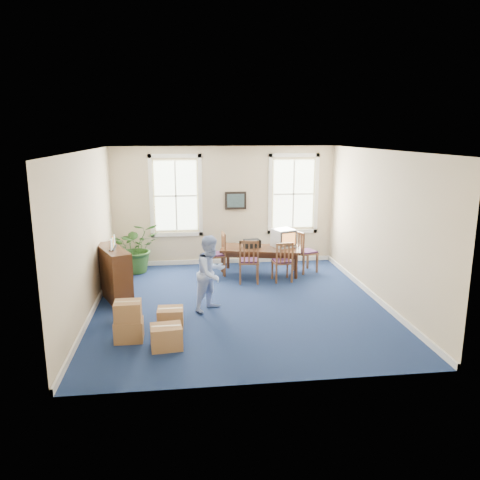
{
  "coord_description": "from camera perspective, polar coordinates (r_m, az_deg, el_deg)",
  "views": [
    {
      "loc": [
        -1.11,
        -9.28,
        3.53
      ],
      "look_at": [
        0.1,
        0.6,
        1.25
      ],
      "focal_mm": 35.0,
      "sensor_mm": 36.0,
      "label": 1
    }
  ],
  "objects": [
    {
      "name": "conference_table",
      "position": [
        12.02,
        2.55,
        -2.5
      ],
      "size": [
        2.16,
        1.35,
        0.68
      ],
      "primitive_type": null,
      "rotation": [
        0.0,
        0.0,
        -0.24
      ],
      "color": "#472615",
      "rests_on": "ground"
    },
    {
      "name": "baseboard_left",
      "position": [
        10.08,
        -17.33,
        -7.85
      ],
      "size": [
        0.04,
        6.5,
        0.12
      ],
      "primitive_type": "cube",
      "color": "white",
      "rests_on": "ground"
    },
    {
      "name": "brochure_rack",
      "position": [
        10.36,
        -15.27,
        -0.14
      ],
      "size": [
        0.14,
        0.6,
        0.26
      ],
      "primitive_type": null,
      "rotation": [
        0.0,
        0.0,
        -0.07
      ],
      "color": "#99999E",
      "rests_on": "credenza"
    },
    {
      "name": "equipment_bag",
      "position": [
        11.92,
        1.46,
        -0.43
      ],
      "size": [
        0.44,
        0.33,
        0.2
      ],
      "primitive_type": "cube",
      "rotation": [
        0.0,
        0.0,
        0.16
      ],
      "color": "black",
      "rests_on": "conference_table"
    },
    {
      "name": "credenza",
      "position": [
        10.54,
        -15.15,
        -3.87
      ],
      "size": [
        0.96,
        1.5,
        1.14
      ],
      "primitive_type": "cube",
      "rotation": [
        0.0,
        0.0,
        0.41
      ],
      "color": "#472615",
      "rests_on": "ground"
    },
    {
      "name": "window_left",
      "position": [
        12.62,
        -7.83,
        5.36
      ],
      "size": [
        1.4,
        0.12,
        2.2
      ],
      "primitive_type": null,
      "color": "white",
      "rests_on": "ground"
    },
    {
      "name": "potted_plant",
      "position": [
        12.34,
        -12.47,
        -0.88
      ],
      "size": [
        1.39,
        1.28,
        1.31
      ],
      "primitive_type": "imported",
      "rotation": [
        0.0,
        0.0,
        0.24
      ],
      "color": "#28501D",
      "rests_on": "ground"
    },
    {
      "name": "wall_front",
      "position": [
        6.43,
        3.31,
        -4.59
      ],
      "size": [
        6.5,
        0.0,
        6.5
      ],
      "primitive_type": "plane",
      "rotation": [
        -1.57,
        0.0,
        0.0
      ],
      "color": "beige",
      "rests_on": "ground"
    },
    {
      "name": "ceiling",
      "position": [
        9.35,
        -0.16,
        10.88
      ],
      "size": [
        6.5,
        6.5,
        0.0
      ],
      "primitive_type": "plane",
      "rotation": [
        3.14,
        0.0,
        0.0
      ],
      "color": "white",
      "rests_on": "ground"
    },
    {
      "name": "game_console",
      "position": [
        12.1,
        6.61,
        -0.68
      ],
      "size": [
        0.21,
        0.24,
        0.05
      ],
      "primitive_type": "cube",
      "rotation": [
        0.0,
        0.0,
        -0.25
      ],
      "color": "white",
      "rests_on": "conference_table"
    },
    {
      "name": "cardboard_boxes",
      "position": [
        8.48,
        -12.11,
        -9.23
      ],
      "size": [
        1.35,
        1.35,
        0.75
      ],
      "primitive_type": null,
      "rotation": [
        0.0,
        0.0,
        0.03
      ],
      "color": "#A67244",
      "rests_on": "ground"
    },
    {
      "name": "wall_left",
      "position": [
        9.66,
        -18.11,
        0.74
      ],
      "size": [
        0.0,
        6.5,
        6.5
      ],
      "primitive_type": "plane",
      "rotation": [
        1.57,
        0.0,
        1.57
      ],
      "color": "beige",
      "rests_on": "ground"
    },
    {
      "name": "baseboard_back",
      "position": [
        13.02,
        -1.85,
        -2.56
      ],
      "size": [
        6.0,
        0.04,
        0.12
      ],
      "primitive_type": "cube",
      "color": "white",
      "rests_on": "ground"
    },
    {
      "name": "floor",
      "position": [
        9.99,
        -0.15,
        -7.79
      ],
      "size": [
        6.5,
        6.5,
        0.0
      ],
      "primitive_type": "plane",
      "color": "navy",
      "rests_on": "ground"
    },
    {
      "name": "crt_tv",
      "position": [
        12.03,
        5.32,
        0.27
      ],
      "size": [
        0.66,
        0.69,
        0.46
      ],
      "primitive_type": null,
      "rotation": [
        0.0,
        0.0,
        0.35
      ],
      "color": "#B7B7BC",
      "rests_on": "conference_table"
    },
    {
      "name": "window_right",
      "position": [
        12.97,
        6.52,
        5.6
      ],
      "size": [
        1.4,
        0.12,
        2.2
      ],
      "primitive_type": null,
      "color": "white",
      "rests_on": "ground"
    },
    {
      "name": "man",
      "position": [
        9.46,
        -3.53,
        -4.05
      ],
      "size": [
        0.95,
        0.95,
        1.55
      ],
      "primitive_type": "imported",
      "rotation": [
        0.0,
        0.0,
        0.78
      ],
      "color": "#9FB9F2",
      "rests_on": "ground"
    },
    {
      "name": "chair_end_left",
      "position": [
        11.83,
        -3.09,
        -1.74
      ],
      "size": [
        0.53,
        0.53,
        1.09
      ],
      "primitive_type": null,
      "rotation": [
        0.0,
        0.0,
        -1.49
      ],
      "color": "brown",
      "rests_on": "ground"
    },
    {
      "name": "chair_near_right",
      "position": [
        11.4,
        5.16,
        -2.56
      ],
      "size": [
        0.48,
        0.48,
        1.0
      ],
      "primitive_type": null,
      "rotation": [
        0.0,
        0.0,
        3.21
      ],
      "color": "brown",
      "rests_on": "ground"
    },
    {
      "name": "wall_picture",
      "position": [
        12.68,
        -0.54,
        4.83
      ],
      "size": [
        0.58,
        0.06,
        0.48
      ],
      "primitive_type": null,
      "color": "black",
      "rests_on": "ground"
    },
    {
      "name": "baseboard_right",
      "position": [
        10.71,
        15.93,
        -6.51
      ],
      "size": [
        0.04,
        6.5,
        0.12
      ],
      "primitive_type": "cube",
      "color": "white",
      "rests_on": "ground"
    },
    {
      "name": "chair_end_right",
      "position": [
        12.21,
        8.04,
        -1.39
      ],
      "size": [
        0.62,
        0.62,
        1.08
      ],
      "primitive_type": null,
      "rotation": [
        0.0,
        0.0,
        1.92
      ],
      "color": "brown",
      "rests_on": "ground"
    },
    {
      "name": "chair_near_left",
      "position": [
        11.25,
        1.08,
        -2.52
      ],
      "size": [
        0.54,
        0.54,
        1.08
      ],
      "primitive_type": null,
      "rotation": [
        0.0,
        0.0,
        3.02
      ],
      "color": "brown",
      "rests_on": "ground"
    },
    {
      "name": "wall_back",
      "position": [
        12.72,
        -1.91,
        4.17
      ],
      "size": [
        6.5,
        0.0,
        6.5
      ],
      "primitive_type": "plane",
      "rotation": [
        1.57,
        0.0,
        0.0
      ],
      "color": "beige",
      "rests_on": "ground"
    },
    {
      "name": "wall_right",
      "position": [
        10.33,
        16.61,
        1.59
      ],
      "size": [
        0.0,
        6.5,
        6.5
      ],
      "primitive_type": "plane",
      "rotation": [
        1.57,
        0.0,
        -1.57
      ],
      "color": "beige",
      "rests_on": "ground"
    }
  ]
}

